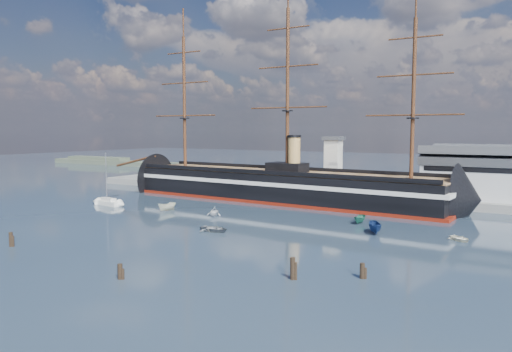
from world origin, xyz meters
The scene contains 16 objects.
ground centered at (0.00, 40.00, 0.00)m, with size 600.00×600.00×0.00m, color #1F2F46.
quay centered at (10.00, 76.00, 0.00)m, with size 180.00×18.00×2.00m, color slate.
quay_tower centered at (3.00, 73.00, 9.75)m, with size 5.00×5.00×15.00m.
shoreline centered at (-139.23, 135.00, 1.45)m, with size 120.00×10.00×4.00m.
warship centered at (-8.38, 60.00, 4.04)m, with size 113.38×22.12×53.94m.
sailboat centered at (-40.13, 31.25, 0.84)m, with size 8.53×3.77×13.19m.
motorboat_a centered at (-21.62, 31.93, 0.00)m, with size 5.88×2.16×2.35m, color silver.
motorboat_b centered at (1.68, 18.17, 0.00)m, with size 3.49×1.39×1.63m, color gray.
motorboat_c centered at (22.24, 39.78, 0.00)m, with size 5.19×1.90×2.08m, color #1D634C.
motorboat_d centered at (-8.27, 32.07, 0.00)m, with size 6.01×2.60×2.20m, color white.
motorboat_e centered at (42.13, 33.32, 0.00)m, with size 2.63×1.05×1.23m, color silver.
motorboat_f centered at (27.91, 31.69, 0.00)m, with size 6.59×2.42×2.64m, color navy.
piling_near_left centered at (-19.83, -8.26, 0.00)m, with size 0.64×0.64×3.06m, color black.
piling_near_mid centered at (8.59, -12.01, 0.00)m, with size 0.64×0.64×2.68m, color black.
piling_near_right centered at (27.46, -1.01, 0.00)m, with size 0.64×0.64×3.54m, color black.
piling_far_right centered at (34.89, 3.91, 0.00)m, with size 0.64×0.64×2.70m, color black.
Camera 1 is at (54.90, -56.24, 18.88)m, focal length 35.00 mm.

